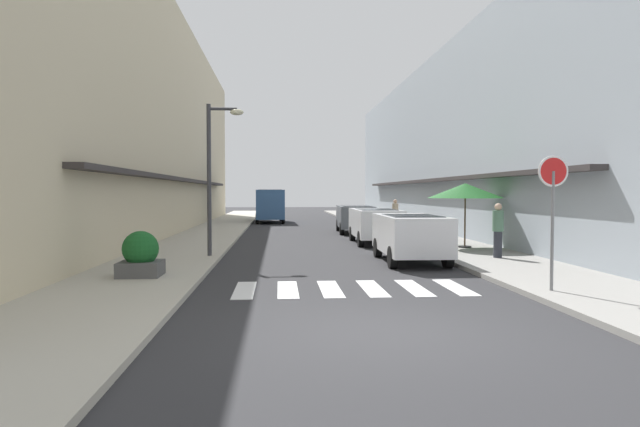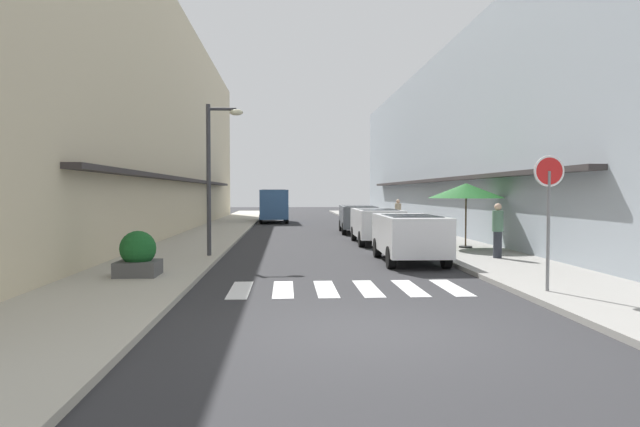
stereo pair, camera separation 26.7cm
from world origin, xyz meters
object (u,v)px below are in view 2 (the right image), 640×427
(parked_car_near, at_px, (409,233))
(parked_car_mid, at_px, (376,222))
(delivery_van, at_px, (273,203))
(street_lamp, at_px, (215,162))
(round_street_sign, at_px, (549,187))
(planter_corner, at_px, (138,255))
(pedestrian_walking_near, at_px, (498,229))
(parked_car_far, at_px, (357,216))
(pedestrian_walking_far, at_px, (398,214))
(cafe_umbrella, at_px, (466,191))

(parked_car_near, bearing_deg, parked_car_mid, 90.00)
(delivery_van, height_order, street_lamp, street_lamp)
(parked_car_mid, height_order, round_street_sign, round_street_sign)
(parked_car_near, height_order, planter_corner, parked_car_near)
(planter_corner, bearing_deg, pedestrian_walking_near, 16.77)
(parked_car_far, relative_size, pedestrian_walking_near, 2.64)
(delivery_van, xyz_separation_m, planter_corner, (-2.70, -26.23, -0.79))
(street_lamp, height_order, pedestrian_walking_far, street_lamp)
(planter_corner, xyz_separation_m, pedestrian_walking_far, (9.70, 15.95, 0.38))
(cafe_umbrella, height_order, planter_corner, cafe_umbrella)
(parked_car_mid, distance_m, street_lamp, 8.19)
(parked_car_mid, xyz_separation_m, delivery_van, (-4.73, 16.91, 0.48))
(pedestrian_walking_far, bearing_deg, planter_corner, -13.71)
(cafe_umbrella, bearing_deg, parked_car_near, -131.18)
(pedestrian_walking_near, height_order, pedestrian_walking_far, pedestrian_walking_near)
(delivery_van, height_order, pedestrian_walking_near, delivery_van)
(pedestrian_walking_near, bearing_deg, planter_corner, 67.06)
(cafe_umbrella, xyz_separation_m, planter_corner, (-10.26, -6.29, -1.61))
(parked_car_near, distance_m, street_lamp, 6.61)
(parked_car_mid, distance_m, parked_car_far, 6.21)
(pedestrian_walking_near, bearing_deg, delivery_van, -21.72)
(parked_car_far, distance_m, delivery_van, 11.71)
(parked_car_mid, height_order, pedestrian_walking_near, pedestrian_walking_near)
(parked_car_far, bearing_deg, cafe_umbrella, -72.94)
(parked_car_mid, bearing_deg, pedestrian_walking_far, 71.08)
(parked_car_far, distance_m, round_street_sign, 18.31)
(parked_car_mid, height_order, delivery_van, delivery_van)
(planter_corner, bearing_deg, parked_car_far, 64.44)
(parked_car_far, relative_size, cafe_umbrella, 1.61)
(pedestrian_walking_near, xyz_separation_m, pedestrian_walking_far, (-0.52, 12.87, -0.02))
(parked_car_far, xyz_separation_m, pedestrian_walking_near, (2.79, -12.45, 0.10))
(street_lamp, bearing_deg, cafe_umbrella, 12.39)
(parked_car_near, height_order, street_lamp, street_lamp)
(planter_corner, distance_m, pedestrian_walking_far, 18.67)
(round_street_sign, height_order, planter_corner, round_street_sign)
(parked_car_near, height_order, round_street_sign, round_street_sign)
(pedestrian_walking_far, bearing_deg, parked_car_far, -62.09)
(parked_car_mid, relative_size, planter_corner, 4.06)
(parked_car_near, relative_size, pedestrian_walking_near, 2.46)
(parked_car_near, height_order, pedestrian_walking_far, pedestrian_walking_far)
(cafe_umbrella, height_order, pedestrian_walking_far, cafe_umbrella)
(delivery_van, relative_size, round_street_sign, 1.95)
(street_lamp, relative_size, pedestrian_walking_far, 2.93)
(round_street_sign, height_order, pedestrian_walking_near, round_street_sign)
(round_street_sign, bearing_deg, street_lamp, 137.81)
(parked_car_far, distance_m, pedestrian_walking_far, 2.31)
(round_street_sign, bearing_deg, parked_car_near, 105.81)
(street_lamp, relative_size, pedestrian_walking_near, 2.86)
(parked_car_far, bearing_deg, pedestrian_walking_near, -77.36)
(planter_corner, height_order, pedestrian_walking_near, pedestrian_walking_near)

